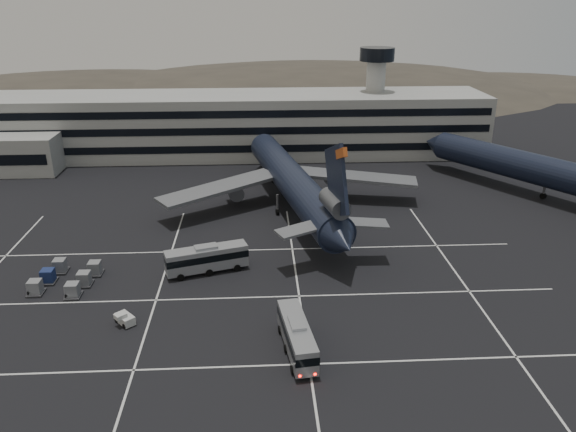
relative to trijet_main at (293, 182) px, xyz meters
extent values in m
plane|color=black|center=(-13.16, -34.12, -5.25)|extent=(260.00, 260.00, 0.00)
cube|color=silver|center=(-13.16, -44.12, -5.24)|extent=(90.00, 0.25, 0.01)
cube|color=silver|center=(-13.16, -30.12, -5.24)|extent=(90.00, 0.25, 0.01)
cube|color=silver|center=(-13.16, -16.12, -5.24)|extent=(90.00, 0.25, 0.01)
cube|color=silver|center=(-19.16, -28.12, -5.24)|extent=(0.25, 55.00, 0.01)
cube|color=silver|center=(-1.16, -28.12, -5.24)|extent=(0.25, 55.00, 0.01)
cube|color=silver|center=(20.84, -28.12, -5.24)|extent=(0.25, 55.00, 0.01)
cube|color=gray|center=(-13.16, 37.88, 1.75)|extent=(120.00, 18.00, 14.00)
cube|color=black|center=(-13.16, 28.83, -1.75)|extent=(118.00, 0.20, 1.60)
cube|color=black|center=(-13.16, 28.83, 2.25)|extent=(118.00, 0.20, 1.60)
cube|color=black|center=(-13.16, 28.83, 5.95)|extent=(118.00, 0.20, 1.60)
cylinder|color=gray|center=(21.84, 39.88, 5.75)|extent=(4.40, 4.40, 22.00)
cylinder|color=black|center=(21.84, 39.88, 17.25)|extent=(8.00, 8.00, 3.00)
ellipsoid|color=#38332B|center=(-73.16, 135.88, -15.75)|extent=(196.00, 140.00, 32.00)
ellipsoid|color=#38332B|center=(16.84, 135.88, -18.75)|extent=(252.00, 180.00, 44.00)
ellipsoid|color=#38332B|center=(96.84, 135.88, -14.25)|extent=(168.00, 120.00, 24.00)
cylinder|color=black|center=(-0.10, 0.49, -0.05)|extent=(14.70, 48.18, 5.60)
cone|color=black|center=(-5.12, 26.21, -0.05)|extent=(6.36, 5.49, 5.60)
cone|color=black|center=(4.98, -25.51, -0.05)|extent=(5.91, 5.87, 5.04)
cube|color=black|center=(4.31, -22.08, 7.35)|extent=(2.31, 9.39, 10.97)
cube|color=#B04817|center=(4.60, -23.55, 11.55)|extent=(1.16, 3.28, 2.24)
cylinder|color=#595B60|center=(4.22, -21.59, 4.05)|extent=(3.80, 6.41, 2.70)
cube|color=slate|center=(0.00, -21.90, 0.55)|extent=(8.16, 5.88, 0.87)
cube|color=slate|center=(8.24, -20.29, 0.55)|extent=(7.56, 3.32, 0.87)
cube|color=slate|center=(-12.75, 0.06, -0.85)|extent=(21.44, 16.61, 1.75)
cylinder|color=#595B60|center=(-10.38, 3.58, -2.55)|extent=(3.70, 5.92, 2.70)
cube|color=slate|center=(11.79, 4.85, -0.85)|extent=(22.65, 9.58, 1.75)
cylinder|color=#595B60|center=(8.27, 7.22, -2.55)|extent=(3.70, 5.92, 2.70)
cylinder|color=slate|center=(-3.04, 15.57, -3.05)|extent=(0.44, 0.44, 3.00)
cylinder|color=black|center=(-3.04, 15.57, -4.70)|extent=(0.70, 1.18, 1.10)
cylinder|color=slate|center=(-2.85, -2.08, -3.05)|extent=(0.44, 0.44, 3.00)
cylinder|color=black|center=(-2.85, -2.08, -4.70)|extent=(0.70, 1.18, 1.10)
cylinder|color=slate|center=(3.43, -0.86, -3.05)|extent=(0.44, 0.44, 3.00)
cylinder|color=black|center=(3.43, -0.86, -4.70)|extent=(0.70, 1.18, 1.10)
cylinder|color=black|center=(46.84, 3.18, -0.05)|extent=(31.07, 43.17, 5.60)
cone|color=black|center=(32.43, 25.07, -0.05)|extent=(7.15, 6.84, 5.60)
cylinder|color=slate|center=(46.84, 3.18, -3.05)|extent=(0.44, 0.44, 3.00)
cylinder|color=black|center=(46.84, 3.18, -4.70)|extent=(1.02, 1.19, 1.10)
cube|color=#95989C|center=(-2.29, -41.79, -3.29)|extent=(3.76, 10.75, 2.87)
cube|color=black|center=(-2.29, -41.79, -2.94)|extent=(3.83, 10.82, 0.91)
cube|color=#95989C|center=(-2.29, -41.79, -1.68)|extent=(1.90, 3.05, 0.33)
cylinder|color=black|center=(-2.99, -45.60, -4.79)|extent=(0.42, 0.95, 0.92)
cylinder|color=black|center=(-0.62, -45.28, -4.79)|extent=(0.42, 0.95, 0.92)
cylinder|color=black|center=(-3.47, -41.94, -4.79)|extent=(0.42, 0.95, 0.92)
cylinder|color=black|center=(-1.10, -41.63, -4.79)|extent=(0.42, 0.95, 0.92)
cylinder|color=black|center=(-3.96, -38.29, -4.79)|extent=(0.42, 0.95, 0.92)
cylinder|color=black|center=(-1.59, -37.98, -4.79)|extent=(0.42, 0.95, 0.92)
cube|color=#FF0C05|center=(-2.35, -47.12, -4.39)|extent=(0.25, 0.11, 0.21)
cube|color=#FF0C05|center=(-0.83, -46.92, -4.39)|extent=(0.25, 0.11, 0.21)
cube|color=#95989C|center=(-13.31, -22.81, -3.17)|extent=(11.42, 5.77, 3.05)
cube|color=black|center=(-13.31, -22.81, -2.80)|extent=(11.50, 5.85, 0.97)
cube|color=#95989C|center=(-13.31, -22.81, -1.46)|extent=(3.39, 2.46, 0.36)
cylinder|color=black|center=(-9.20, -22.85, -4.76)|extent=(1.03, 0.60, 0.98)
cylinder|color=black|center=(-9.96, -20.43, -4.76)|extent=(1.03, 0.60, 0.98)
cylinder|color=black|center=(-12.93, -24.02, -4.76)|extent=(1.03, 0.60, 0.98)
cylinder|color=black|center=(-13.69, -21.60, -4.76)|extent=(1.03, 0.60, 0.98)
cylinder|color=black|center=(-16.66, -25.19, -4.76)|extent=(1.03, 0.60, 0.98)
cylinder|color=black|center=(-17.42, -22.77, -4.76)|extent=(1.03, 0.60, 0.98)
cube|color=#BCBCB7|center=(-21.82, -35.32, -4.63)|extent=(2.67, 2.77, 1.02)
cube|color=#BCBCB7|center=(-21.44, -35.74, -3.95)|extent=(1.61, 1.59, 0.57)
cylinder|color=black|center=(-21.69, -36.41, -4.93)|extent=(0.61, 0.64, 0.63)
cylinder|color=black|center=(-20.75, -35.59, -4.93)|extent=(0.61, 0.64, 0.63)
cylinder|color=black|center=(-22.88, -35.05, -4.93)|extent=(0.61, 0.64, 0.63)
cylinder|color=black|center=(-21.94, -34.22, -4.93)|extent=(0.61, 0.64, 0.63)
cube|color=#2D2D30|center=(-34.72, -27.66, -5.09)|extent=(2.34, 2.58, 0.18)
cylinder|color=black|center=(-34.72, -27.66, -5.15)|extent=(0.10, 0.20, 0.20)
cube|color=gray|center=(-34.72, -27.66, -4.18)|extent=(1.86, 1.86, 1.63)
cube|color=#2D2D30|center=(-29.73, -28.66, -5.09)|extent=(2.34, 2.58, 0.18)
cylinder|color=black|center=(-29.73, -28.66, -5.15)|extent=(0.10, 0.20, 0.20)
cube|color=gray|center=(-29.73, -28.66, -4.18)|extent=(1.86, 1.86, 1.63)
cube|color=#2D2D30|center=(-34.11, -24.66, -5.09)|extent=(2.34, 2.58, 0.18)
cylinder|color=black|center=(-34.11, -24.66, -5.15)|extent=(0.10, 0.20, 0.20)
cube|color=navy|center=(-34.11, -24.66, -4.18)|extent=(1.86, 1.86, 1.63)
cube|color=#2D2D30|center=(-29.13, -25.67, -5.09)|extent=(2.34, 2.58, 0.18)
cylinder|color=black|center=(-29.13, -25.67, -5.15)|extent=(0.10, 0.20, 0.20)
cube|color=gray|center=(-29.13, -25.67, -4.18)|extent=(1.86, 1.86, 1.63)
cube|color=#2D2D30|center=(-33.51, -21.67, -5.09)|extent=(2.34, 2.58, 0.18)
cylinder|color=black|center=(-33.51, -21.67, -5.15)|extent=(0.10, 0.20, 0.20)
cube|color=gray|center=(-33.51, -21.67, -4.18)|extent=(1.86, 1.86, 1.63)
cube|color=#2D2D30|center=(-28.52, -22.68, -5.09)|extent=(2.34, 2.58, 0.18)
cylinder|color=black|center=(-28.52, -22.68, -5.15)|extent=(0.10, 0.20, 0.20)
cube|color=gray|center=(-28.52, -22.68, -4.18)|extent=(1.86, 1.86, 1.63)
camera|label=1|loc=(-6.03, -92.18, 30.72)|focal=35.00mm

